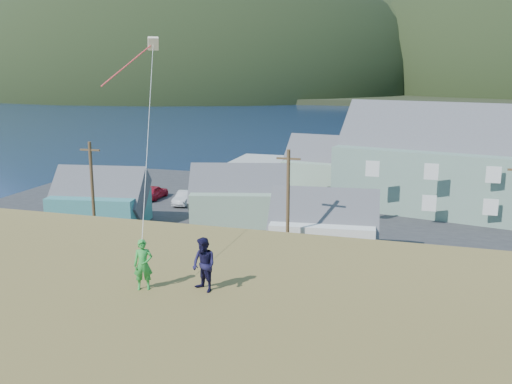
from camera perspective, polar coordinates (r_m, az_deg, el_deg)
ground at (r=37.55m, az=5.02°, el=-9.16°), size 900.00×900.00×0.00m
grass_strip at (r=35.72m, az=4.35°, el=-10.23°), size 110.00×8.00×0.10m
waterfront_lot at (r=53.49m, az=8.75°, el=-2.57°), size 72.00×36.00×0.12m
wharf at (r=76.52m, az=6.75°, el=2.33°), size 26.00×14.00×0.90m
far_shore at (r=364.52m, az=15.84°, el=10.00°), size 900.00×320.00×2.00m
far_hills at (r=315.15m, az=22.22°, el=9.42°), size 760.00×265.00×143.00m
shed_teal at (r=51.77m, az=-15.34°, el=-0.74°), size 8.84×6.81×6.35m
shed_palegreen_near at (r=50.99m, az=-1.69°, el=-0.45°), size 9.87×7.47×6.37m
shed_white at (r=41.73m, az=6.79°, el=-3.50°), size 8.29×5.94×6.22m
shed_palegreen_far at (r=63.89m, az=8.02°, el=2.52°), size 12.02×7.83×7.61m
utility_poles at (r=38.00m, az=2.83°, el=-2.02°), size 29.01×0.24×8.41m
parked_cars at (r=59.79m, az=-0.57°, el=-0.07°), size 20.79×12.52×1.55m
kite_flyer_green at (r=17.60m, az=-11.22°, el=-7.14°), size 0.67×0.57×1.56m
kite_flyer_navy at (r=17.20m, az=-5.24°, el=-7.26°), size 1.01×0.94×1.65m
kite_rig at (r=26.16m, az=-10.63°, el=13.86°), size 2.61×4.84×11.59m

